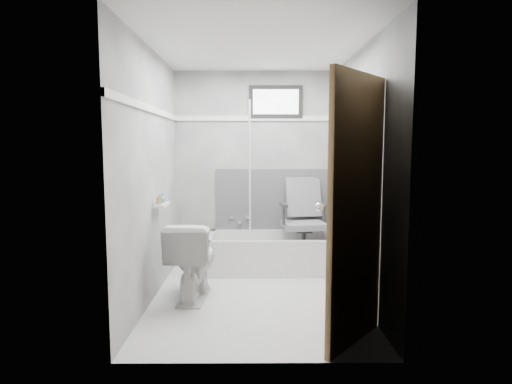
{
  "coord_description": "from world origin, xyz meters",
  "views": [
    {
      "loc": [
        -0.03,
        -4.08,
        1.47
      ],
      "look_at": [
        0.0,
        0.35,
        1.0
      ],
      "focal_mm": 30.0,
      "sensor_mm": 36.0,
      "label": 1
    }
  ],
  "objects_px": {
    "office_chair": "(304,219)",
    "toilet": "(192,260)",
    "soap_bottle_a": "(159,199)",
    "soap_bottle_b": "(162,198)",
    "bathtub": "(269,252)",
    "door": "(405,218)"
  },
  "relations": [
    {
      "from": "soap_bottle_a",
      "to": "soap_bottle_b",
      "type": "distance_m",
      "value": 0.14
    },
    {
      "from": "toilet",
      "to": "soap_bottle_a",
      "type": "xyz_separation_m",
      "value": [
        -0.32,
        0.06,
        0.59
      ]
    },
    {
      "from": "bathtub",
      "to": "office_chair",
      "type": "distance_m",
      "value": 0.58
    },
    {
      "from": "toilet",
      "to": "soap_bottle_a",
      "type": "distance_m",
      "value": 0.67
    },
    {
      "from": "bathtub",
      "to": "office_chair",
      "type": "xyz_separation_m",
      "value": [
        0.42,
        0.05,
        0.4
      ]
    },
    {
      "from": "toilet",
      "to": "door",
      "type": "bearing_deg",
      "value": 145.31
    },
    {
      "from": "bathtub",
      "to": "toilet",
      "type": "xyz_separation_m",
      "value": [
        -0.78,
        -0.95,
        0.17
      ]
    },
    {
      "from": "office_chair",
      "to": "toilet",
      "type": "xyz_separation_m",
      "value": [
        -1.2,
        -1.0,
        -0.23
      ]
    },
    {
      "from": "toilet",
      "to": "door",
      "type": "distance_m",
      "value": 2.13
    },
    {
      "from": "door",
      "to": "soap_bottle_b",
      "type": "relative_size",
      "value": 20.27
    },
    {
      "from": "bathtub",
      "to": "office_chair",
      "type": "height_order",
      "value": "office_chair"
    },
    {
      "from": "door",
      "to": "soap_bottle_b",
      "type": "bearing_deg",
      "value": 142.85
    },
    {
      "from": "office_chair",
      "to": "soap_bottle_a",
      "type": "height_order",
      "value": "office_chair"
    },
    {
      "from": "office_chair",
      "to": "toilet",
      "type": "bearing_deg",
      "value": -148.34
    },
    {
      "from": "office_chair",
      "to": "door",
      "type": "bearing_deg",
      "value": -88.13
    },
    {
      "from": "soap_bottle_b",
      "to": "toilet",
      "type": "bearing_deg",
      "value": -31.48
    },
    {
      "from": "bathtub",
      "to": "soap_bottle_a",
      "type": "distance_m",
      "value": 1.61
    },
    {
      "from": "bathtub",
      "to": "door",
      "type": "height_order",
      "value": "door"
    },
    {
      "from": "door",
      "to": "bathtub",
      "type": "bearing_deg",
      "value": 110.32
    },
    {
      "from": "soap_bottle_a",
      "to": "bathtub",
      "type": "bearing_deg",
      "value": 39.09
    },
    {
      "from": "bathtub",
      "to": "soap_bottle_a",
      "type": "relative_size",
      "value": 14.07
    },
    {
      "from": "soap_bottle_a",
      "to": "soap_bottle_b",
      "type": "height_order",
      "value": "soap_bottle_a"
    }
  ]
}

